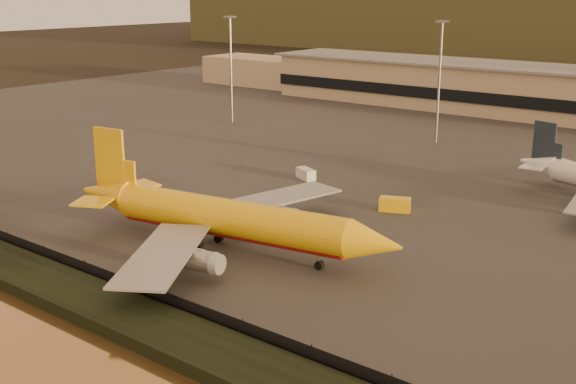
# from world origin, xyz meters

# --- Properties ---
(ground) EXTENTS (900.00, 900.00, 0.00)m
(ground) POSITION_xyz_m (0.00, 0.00, 0.00)
(ground) COLOR black
(ground) RESTS_ON ground
(embankment) EXTENTS (320.00, 7.00, 1.40)m
(embankment) POSITION_xyz_m (0.00, -17.00, 0.70)
(embankment) COLOR black
(embankment) RESTS_ON ground
(tarmac) EXTENTS (320.00, 220.00, 0.20)m
(tarmac) POSITION_xyz_m (0.00, 95.00, 0.10)
(tarmac) COLOR #2D2D2D
(tarmac) RESTS_ON ground
(perimeter_fence) EXTENTS (300.00, 0.05, 2.20)m
(perimeter_fence) POSITION_xyz_m (0.00, -13.00, 1.30)
(perimeter_fence) COLOR black
(perimeter_fence) RESTS_ON tarmac
(terminal_building) EXTENTS (202.00, 25.00, 12.60)m
(terminal_building) POSITION_xyz_m (-14.52, 125.55, 6.25)
(terminal_building) COLOR tan
(terminal_building) RESTS_ON tarmac
(apron_light_masts) EXTENTS (152.20, 12.20, 25.40)m
(apron_light_masts) POSITION_xyz_m (15.00, 75.00, 15.70)
(apron_light_masts) COLOR slate
(apron_light_masts) RESTS_ON tarmac
(dhl_cargo_jet) EXTENTS (46.74, 45.22, 13.99)m
(dhl_cargo_jet) POSITION_xyz_m (-0.10, 3.92, 4.38)
(dhl_cargo_jet) COLOR #F0B40C
(dhl_cargo_jet) RESTS_ON tarmac
(gse_vehicle_yellow) EXTENTS (4.99, 3.74, 2.05)m
(gse_vehicle_yellow) POSITION_xyz_m (8.22, 31.62, 1.22)
(gse_vehicle_yellow) COLOR #F0B40C
(gse_vehicle_yellow) RESTS_ON tarmac
(gse_vehicle_white) EXTENTS (4.43, 3.29, 1.82)m
(gse_vehicle_white) POSITION_xyz_m (-13.36, 38.24, 1.11)
(gse_vehicle_white) COLOR white
(gse_vehicle_white) RESTS_ON tarmac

